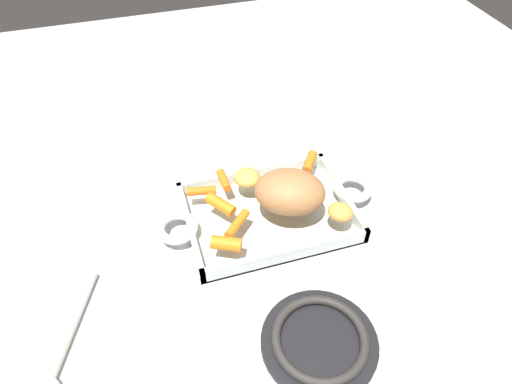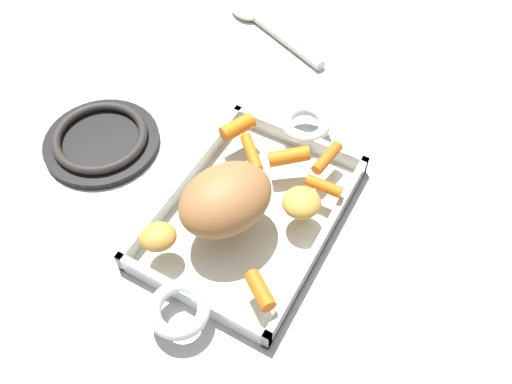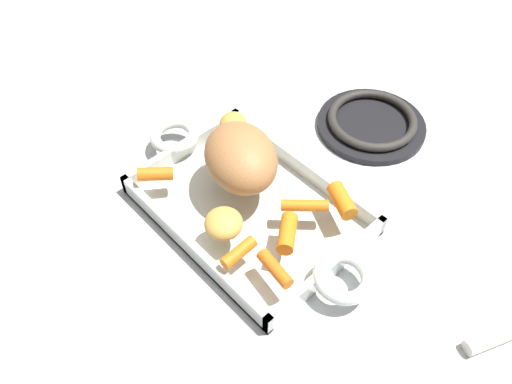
# 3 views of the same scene
# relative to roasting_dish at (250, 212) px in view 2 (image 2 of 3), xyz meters

# --- Properties ---
(ground_plane) EXTENTS (1.92, 1.92, 0.00)m
(ground_plane) POSITION_rel_roasting_dish_xyz_m (0.00, 0.00, -0.01)
(ground_plane) COLOR silver
(roasting_dish) EXTENTS (0.42, 0.22, 0.04)m
(roasting_dish) POSITION_rel_roasting_dish_xyz_m (0.00, 0.00, 0.00)
(roasting_dish) COLOR silver
(roasting_dish) RESTS_ON ground_plane
(pork_roast) EXTENTS (0.15, 0.14, 0.07)m
(pork_roast) POSITION_rel_roasting_dish_xyz_m (-0.03, 0.02, 0.06)
(pork_roast) COLOR #AA7141
(pork_roast) RESTS_ON roasting_dish
(baby_carrot_southwest) EXTENTS (0.02, 0.05, 0.02)m
(baby_carrot_southwest) POSITION_rel_roasting_dish_xyz_m (0.07, -0.08, 0.03)
(baby_carrot_southwest) COLOR orange
(baby_carrot_southwest) RESTS_ON roasting_dish
(baby_carrot_long) EXTENTS (0.06, 0.04, 0.02)m
(baby_carrot_long) POSITION_rel_roasting_dish_xyz_m (0.10, 0.08, 0.04)
(baby_carrot_long) COLOR orange
(baby_carrot_long) RESTS_ON roasting_dish
(baby_carrot_short) EXTENTS (0.05, 0.06, 0.03)m
(baby_carrot_short) POSITION_rel_roasting_dish_xyz_m (0.09, -0.01, 0.04)
(baby_carrot_short) COLOR orange
(baby_carrot_short) RESTS_ON roasting_dish
(baby_carrot_northeast) EXTENTS (0.05, 0.05, 0.02)m
(baby_carrot_northeast) POSITION_rel_roasting_dish_xyz_m (-0.11, -0.08, 0.04)
(baby_carrot_northeast) COLOR orange
(baby_carrot_northeast) RESTS_ON roasting_dish
(baby_carrot_center_right) EXTENTS (0.06, 0.02, 0.02)m
(baby_carrot_center_right) POSITION_rel_roasting_dish_xyz_m (0.11, -0.06, 0.03)
(baby_carrot_center_right) COLOR orange
(baby_carrot_center_right) RESTS_ON roasting_dish
(baby_carrot_southeast) EXTENTS (0.06, 0.06, 0.02)m
(baby_carrot_southeast) POSITION_rel_roasting_dish_xyz_m (0.07, 0.04, 0.03)
(baby_carrot_southeast) COLOR orange
(baby_carrot_southeast) RESTS_ON roasting_dish
(potato_near_roast) EXTENTS (0.07, 0.07, 0.03)m
(potato_near_roast) POSITION_rel_roasting_dish_xyz_m (0.02, -0.06, 0.04)
(potato_near_roast) COLOR gold
(potato_near_roast) RESTS_ON roasting_dish
(potato_corner) EXTENTS (0.06, 0.06, 0.03)m
(potato_corner) POSITION_rel_roasting_dish_xyz_m (-0.11, 0.07, 0.04)
(potato_corner) COLOR gold
(potato_corner) RESTS_ON roasting_dish
(stove_burner_rear) EXTENTS (0.18, 0.18, 0.03)m
(stove_burner_rear) POSITION_rel_roasting_dish_xyz_m (0.01, 0.26, -0.00)
(stove_burner_rear) COLOR black
(stove_burner_rear) RESTS_ON ground_plane
(serving_spoon) EXTENTS (0.12, 0.24, 0.02)m
(serving_spoon) POSITION_rel_roasting_dish_xyz_m (0.38, 0.18, -0.00)
(serving_spoon) COLOR white
(serving_spoon) RESTS_ON ground_plane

